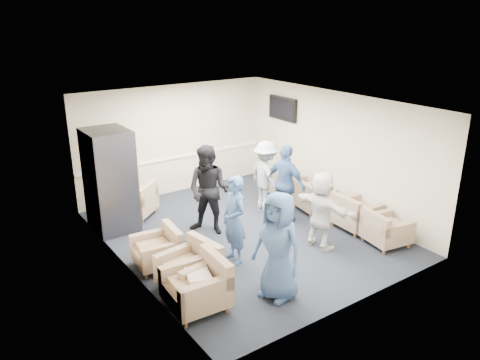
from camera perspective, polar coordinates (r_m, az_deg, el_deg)
floor at (r=9.72m, az=0.51°, el=-6.52°), size 6.00×6.00×0.00m
ceiling at (r=8.87m, az=0.56°, el=9.35°), size 6.00×6.00×0.00m
back_wall at (r=11.68m, az=-8.01°, el=4.88°), size 5.00×0.02×2.70m
front_wall at (r=7.14m, az=14.61°, el=-5.28°), size 5.00×0.02×2.70m
left_wall at (r=8.11m, az=-14.07°, el=-2.17°), size 0.02×6.00×2.70m
right_wall at (r=10.78m, az=11.47°, el=3.43°), size 0.02×6.00×2.70m
chair_rail at (r=11.79m, az=-7.87°, el=2.75°), size 4.98×0.04×0.06m
tv at (r=11.86m, az=5.21°, el=8.66°), size 0.10×1.00×0.58m
armchair_left_near at (r=7.34m, az=-4.97°, el=-12.86°), size 0.92×0.92×0.69m
armchair_left_mid at (r=7.82m, az=-5.91°, el=-10.81°), size 0.94×0.94×0.66m
armchair_left_far at (r=8.54m, az=-9.79°, el=-8.46°), size 0.83×0.83×0.60m
armchair_right_near at (r=9.56m, az=17.20°, el=-5.92°), size 0.87×0.87×0.61m
armchair_right_midnear at (r=10.08m, az=13.76°, el=-4.10°), size 0.85×0.85×0.65m
armchair_right_midfar at (r=10.82m, az=8.86°, el=-2.20°), size 0.87×0.87×0.61m
armchair_right_far at (r=11.60m, az=5.23°, el=-0.48°), size 0.89×0.89×0.63m
armchair_corner at (r=10.63m, az=-12.52°, el=-2.70°), size 1.17×1.17×0.66m
vending_machine at (r=9.93m, az=-15.53°, el=-0.04°), size 0.86×1.01×2.12m
backpack at (r=8.56m, az=-7.22°, el=-8.67°), size 0.33×0.28×0.48m
pillow at (r=7.24m, az=-5.11°, el=-11.67°), size 0.46×0.53×0.13m
person_front_left at (r=7.32m, az=4.68°, el=-8.06°), size 0.75×0.97×1.77m
person_mid_left at (r=8.35m, az=-0.70°, el=-4.89°), size 0.43×0.62×1.63m
person_back_left at (r=9.43m, az=-3.81°, el=-1.27°), size 1.10×1.14×1.85m
person_back_right at (r=10.61m, az=3.19°, el=0.50°), size 0.70×1.10×1.62m
person_mid_right at (r=10.02m, az=5.60°, el=-0.48°), size 0.60×1.06×1.71m
person_front_right at (r=9.03m, az=9.91°, el=-3.60°), size 0.60×1.46×1.53m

